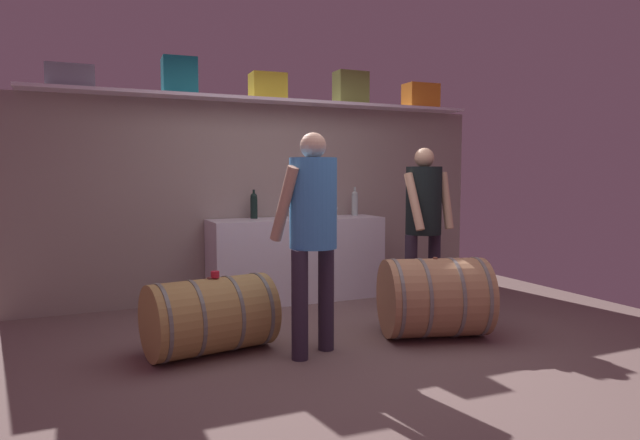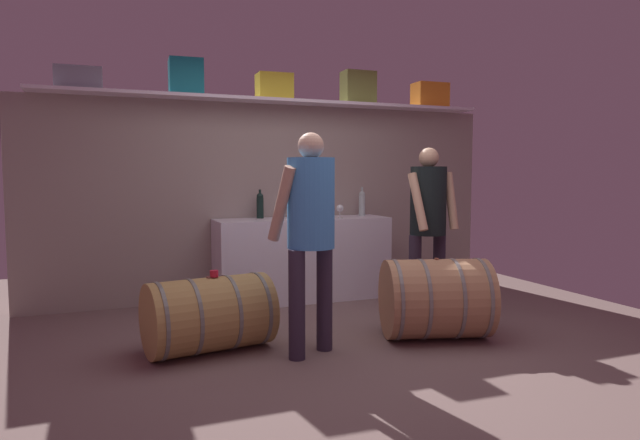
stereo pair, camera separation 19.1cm
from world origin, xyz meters
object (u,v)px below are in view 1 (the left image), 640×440
(toolcase_teal, at_px, (179,76))
(wine_barrel_far, at_px, (435,297))
(toolcase_orange, at_px, (421,96))
(work_cabinet, at_px, (297,259))
(toolcase_olive, at_px, (351,88))
(toolcase_grey, at_px, (70,77))
(visitor_tasting, at_px, (313,220))
(wine_barrel_near, at_px, (210,316))
(winemaker_pouring, at_px, (424,213))
(wine_bottle_clear, at_px, (355,202))
(wine_glass, at_px, (334,209))
(toolcase_yellow, at_px, (268,87))
(wine_bottle_dark, at_px, (254,205))
(tasting_cup, at_px, (215,274))

(toolcase_teal, xyz_separation_m, wine_barrel_far, (1.68, -1.88, -1.95))
(toolcase_orange, height_order, work_cabinet, toolcase_orange)
(toolcase_olive, bearing_deg, toolcase_orange, 0.86)
(toolcase_grey, xyz_separation_m, visitor_tasting, (1.57, -1.89, -1.21))
(toolcase_orange, xyz_separation_m, wine_barrel_near, (-2.88, -1.55, -1.96))
(winemaker_pouring, relative_size, visitor_tasting, 0.97)
(wine_barrel_far, bearing_deg, toolcase_teal, 148.37)
(wine_bottle_clear, distance_m, wine_glass, 0.49)
(toolcase_yellow, xyz_separation_m, wine_barrel_near, (-0.99, -1.55, -1.95))
(toolcase_olive, distance_m, wine_bottle_dark, 1.71)
(wine_bottle_dark, distance_m, visitor_tasting, 1.86)
(toolcase_teal, xyz_separation_m, toolcase_olive, (1.87, 0.00, 0.00))
(toolcase_teal, height_order, wine_bottle_dark, toolcase_teal)
(winemaker_pouring, bearing_deg, toolcase_grey, -28.18)
(toolcase_olive, bearing_deg, work_cabinet, -165.50)
(wine_bottle_dark, bearing_deg, toolcase_grey, 178.86)
(toolcase_yellow, relative_size, wine_bottle_clear, 1.12)
(toolcase_orange, distance_m, work_cabinet, 2.45)
(toolcase_yellow, distance_m, work_cabinet, 1.83)
(toolcase_orange, bearing_deg, toolcase_olive, -177.62)
(wine_bottle_clear, distance_m, wine_barrel_far, 1.96)
(wine_bottle_clear, bearing_deg, toolcase_yellow, 176.54)
(work_cabinet, distance_m, tasting_cup, 1.83)
(wine_barrel_far, relative_size, winemaker_pouring, 0.62)
(work_cabinet, bearing_deg, visitor_tasting, -108.02)
(toolcase_grey, bearing_deg, tasting_cup, -58.60)
(tasting_cup, bearing_deg, wine_glass, 37.86)
(work_cabinet, bearing_deg, toolcase_orange, 6.05)
(work_cabinet, relative_size, wine_barrel_far, 1.89)
(wine_barrel_near, distance_m, winemaker_pouring, 2.22)
(work_cabinet, relative_size, wine_bottle_dark, 6.07)
(work_cabinet, height_order, visitor_tasting, visitor_tasting)
(toolcase_teal, relative_size, tasting_cup, 5.49)
(toolcase_olive, distance_m, visitor_tasting, 2.61)
(visitor_tasting, bearing_deg, wine_bottle_clear, 29.04)
(wine_glass, relative_size, winemaker_pouring, 0.09)
(toolcase_teal, bearing_deg, visitor_tasting, -69.21)
(toolcase_yellow, height_order, tasting_cup, toolcase_yellow)
(wine_glass, relative_size, tasting_cup, 2.30)
(wine_barrel_far, bearing_deg, wine_bottle_clear, 99.83)
(toolcase_yellow, distance_m, toolcase_olive, 0.97)
(visitor_tasting, bearing_deg, wine_barrel_near, 128.29)
(wine_glass, bearing_deg, winemaker_pouring, -60.56)
(toolcase_orange, relative_size, tasting_cup, 6.12)
(wine_bottle_clear, bearing_deg, winemaker_pouring, -84.69)
(toolcase_yellow, xyz_separation_m, work_cabinet, (0.25, -0.17, -1.80))
(wine_bottle_dark, bearing_deg, toolcase_orange, 0.94)
(toolcase_teal, height_order, toolcase_olive, toolcase_olive)
(toolcase_grey, xyz_separation_m, wine_bottle_dark, (1.70, -0.03, -1.20))
(toolcase_yellow, xyz_separation_m, tasting_cup, (-0.95, -1.55, -1.65))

